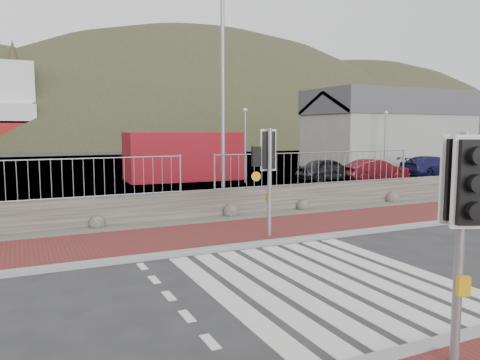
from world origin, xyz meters
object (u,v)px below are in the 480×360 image
traffic_signal_far (268,159)px  car_d (444,166)px  car_c (432,167)px  streetlight (226,85)px  traffic_signal_near (462,201)px  car_a (329,170)px  car_b (376,170)px  shipping_container (184,156)px

traffic_signal_far → car_d: (19.29, 11.09, -1.60)m
car_c → streetlight: bearing=105.7°
traffic_signal_near → car_d: traffic_signal_near is taller
traffic_signal_far → car_d: 22.31m
car_a → car_d: bearing=-85.4°
streetlight → car_b: size_ratio=2.15×
streetlight → car_c: size_ratio=1.78×
car_d → shipping_container: bearing=70.1°
traffic_signal_near → car_b: traffic_signal_near is taller
streetlight → car_b: 13.51m
car_b → car_c: (4.56, 0.12, 0.04)m
shipping_container → car_c: (14.36, -5.05, -0.73)m
streetlight → shipping_container: bearing=72.3°
traffic_signal_far → car_c: size_ratio=0.66×
traffic_signal_far → car_a: bearing=-119.5°
car_a → traffic_signal_near: bearing=152.6°
traffic_signal_near → car_d: (20.53, 18.19, -1.54)m
streetlight → car_c: bearing=11.5°
traffic_signal_near → streetlight: streetlight is taller
traffic_signal_near → car_a: bearing=80.8°
traffic_signal_near → car_b: 21.87m
streetlight → car_b: streetlight is taller
shipping_container → car_c: 15.24m
traffic_signal_near → car_b: size_ratio=0.78×
shipping_container → car_d: bearing=-11.7°
shipping_container → car_b: 11.11m
traffic_signal_far → streetlight: size_ratio=0.37×
car_b → traffic_signal_near: bearing=149.2°
streetlight → car_d: size_ratio=1.97×
car_d → car_c: bearing=109.2°
car_b → car_a: bearing=71.7°
traffic_signal_near → car_b: (13.71, 16.98, -1.50)m
car_b → shipping_container: bearing=70.3°
streetlight → car_a: 12.08m
traffic_signal_far → car_b: (12.47, 9.89, -1.55)m
traffic_signal_far → shipping_container: 15.31m
traffic_signal_far → streetlight: bearing=-86.5°
traffic_signal_near → car_d: 27.47m
car_b → car_d: (6.82, 1.21, -0.05)m
shipping_container → car_b: shipping_container is taller
car_a → car_b: size_ratio=1.01×
shipping_container → car_c: shipping_container is taller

